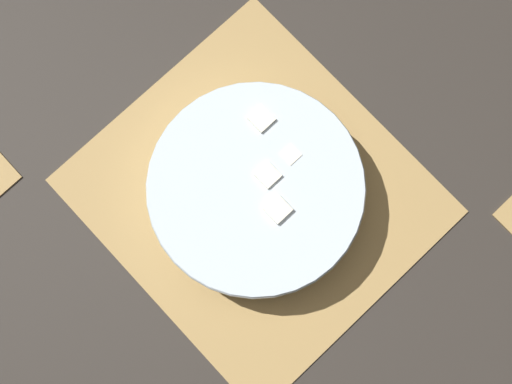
{
  "coord_description": "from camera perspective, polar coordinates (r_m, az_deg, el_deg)",
  "views": [
    {
      "loc": [
        -0.13,
        0.12,
        1.03
      ],
      "look_at": [
        0.0,
        0.0,
        0.03
      ],
      "focal_mm": 50.0,
      "sensor_mm": 36.0,
      "label": 1
    }
  ],
  "objects": [
    {
      "name": "fruit_salad_bowl",
      "position": [
        1.0,
        0.02,
        0.13
      ],
      "size": [
        0.3,
        0.3,
        0.08
      ],
      "color": "silver",
      "rests_on": "bamboo_mat_center"
    },
    {
      "name": "ground_plane",
      "position": [
        1.04,
        0.0,
        -0.32
      ],
      "size": [
        6.0,
        6.0,
        0.0
      ],
      "primitive_type": "plane",
      "color": "#2D2823"
    },
    {
      "name": "bamboo_mat_center",
      "position": [
        1.04,
        0.0,
        -0.29
      ],
      "size": [
        0.46,
        0.42,
        0.01
      ],
      "color": "#A8844C",
      "rests_on": "ground_plane"
    }
  ]
}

